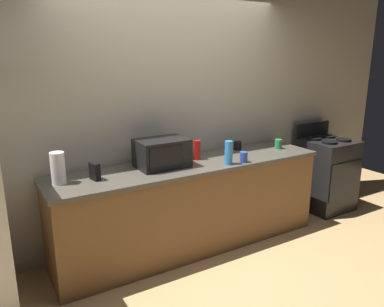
{
  "coord_description": "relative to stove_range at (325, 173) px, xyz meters",
  "views": [
    {
      "loc": [
        -1.82,
        -2.63,
        1.94
      ],
      "look_at": [
        0.0,
        0.4,
        1.0
      ],
      "focal_mm": 34.96,
      "sensor_mm": 36.0,
      "label": 1
    }
  ],
  "objects": [
    {
      "name": "back_wall",
      "position": [
        -2.0,
        0.41,
        0.89
      ],
      "size": [
        6.4,
        0.1,
        2.7
      ],
      "primitive_type": "cube",
      "color": "#B2A893",
      "rests_on": "ground_plane"
    },
    {
      "name": "mug_blue",
      "position": [
        -1.54,
        -0.23,
        0.49
      ],
      "size": [
        0.08,
        0.08,
        0.11
      ],
      "primitive_type": "cylinder",
      "color": "#2D4CB2",
      "rests_on": "counter_run"
    },
    {
      "name": "bottle_spray_cleaner",
      "position": [
        -1.71,
        -0.21,
        0.56
      ],
      "size": [
        0.08,
        0.08,
        0.23
      ],
      "primitive_type": "cylinder",
      "color": "#338CE5",
      "rests_on": "counter_run"
    },
    {
      "name": "mug_green",
      "position": [
        -0.85,
        0.0,
        0.49
      ],
      "size": [
        0.08,
        0.08,
        0.11
      ],
      "primitive_type": "cylinder",
      "color": "#2D8C47",
      "rests_on": "counter_run"
    },
    {
      "name": "ground_plane",
      "position": [
        -2.0,
        -0.4,
        -0.46
      ],
      "size": [
        8.0,
        8.0,
        0.0
      ],
      "primitive_type": "plane",
      "color": "tan"
    },
    {
      "name": "counter_run",
      "position": [
        -2.0,
        0.0,
        -0.01
      ],
      "size": [
        2.84,
        0.64,
        0.9
      ],
      "color": "brown",
      "rests_on": "ground_plane"
    },
    {
      "name": "stove_range",
      "position": [
        0.0,
        0.0,
        0.0
      ],
      "size": [
        0.6,
        0.61,
        1.08
      ],
      "color": "black",
      "rests_on": "ground_plane"
    },
    {
      "name": "paper_towel_roll",
      "position": [
        -3.26,
        0.05,
        0.57
      ],
      "size": [
        0.12,
        0.12,
        0.27
      ],
      "primitive_type": "cylinder",
      "color": "white",
      "rests_on": "counter_run"
    },
    {
      "name": "bottle_hot_sauce",
      "position": [
        -1.89,
        0.09,
        0.54
      ],
      "size": [
        0.07,
        0.07,
        0.2
      ],
      "primitive_type": "cylinder",
      "color": "red",
      "rests_on": "counter_run"
    },
    {
      "name": "mug_black",
      "position": [
        -1.28,
        0.21,
        0.49
      ],
      "size": [
        0.09,
        0.09,
        0.09
      ],
      "primitive_type": "cylinder",
      "color": "black",
      "rests_on": "counter_run"
    },
    {
      "name": "cordless_phone",
      "position": [
        -2.97,
        -0.01,
        0.51
      ],
      "size": [
        0.07,
        0.12,
        0.15
      ],
      "primitive_type": "cube",
      "rotation": [
        0.0,
        0.0,
        0.24
      ],
      "color": "black",
      "rests_on": "counter_run"
    },
    {
      "name": "microwave",
      "position": [
        -2.3,
        0.05,
        0.57
      ],
      "size": [
        0.48,
        0.35,
        0.27
      ],
      "color": "black",
      "rests_on": "counter_run"
    }
  ]
}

